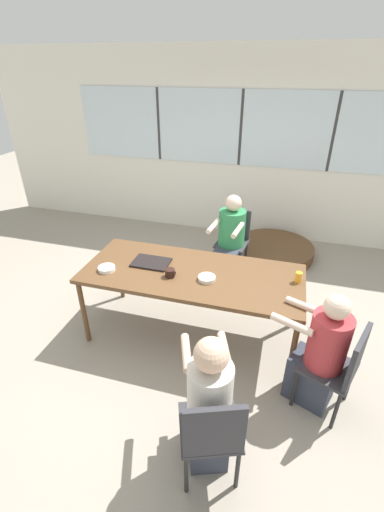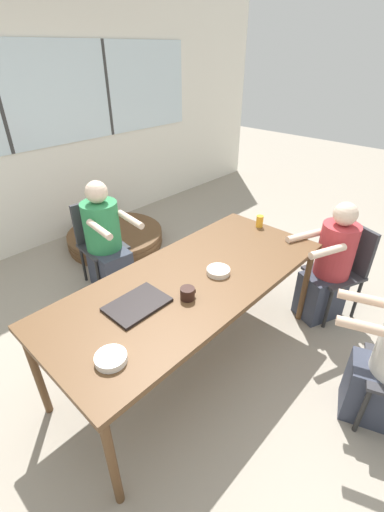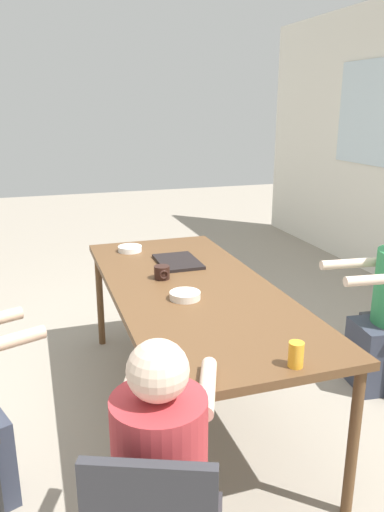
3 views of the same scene
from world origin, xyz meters
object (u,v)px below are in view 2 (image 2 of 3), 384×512
coffee_mug (188,293)px  folded_table_stack (116,238)px  chair_for_man_blue_shirt (98,236)px  bowl_white_shallow (218,271)px  chair_for_woman_green_shirt (344,263)px  juice_glass (260,221)px  person_man_blue_shirt (106,243)px  bowl_cereal (111,358)px  person_woman_green_shirt (329,269)px

coffee_mug → folded_table_stack: (0.89, 2.10, -0.73)m
chair_for_man_blue_shirt → bowl_white_shallow: bearing=96.6°
chair_for_man_blue_shirt → coffee_mug: (-0.35, -1.59, 0.31)m
chair_for_woman_green_shirt → coffee_mug: 1.63m
chair_for_man_blue_shirt → juice_glass: 1.62m
chair_for_woman_green_shirt → person_man_blue_shirt: (-1.21, 1.86, -0.01)m
chair_for_man_blue_shirt → bowl_cereal: bearing=66.1°
chair_for_man_blue_shirt → bowl_white_shallow: chair_for_man_blue_shirt is taller
folded_table_stack → chair_for_man_blue_shirt: bearing=-136.7°
chair_for_woman_green_shirt → person_woman_green_shirt: size_ratio=0.78×
bowl_white_shallow → bowl_cereal: same height
folded_table_stack → juice_glass: bearing=-81.5°
coffee_mug → bowl_white_shallow: bearing=5.7°
chair_for_woman_green_shirt → bowl_white_shallow: 1.31m
person_woman_green_shirt → bowl_white_shallow: size_ratio=6.69×
juice_glass → chair_for_woman_green_shirt: bearing=-60.6°
bowl_white_shallow → folded_table_stack: size_ratio=0.14×
juice_glass → coffee_mug: bearing=-168.6°
person_woman_green_shirt → bowl_cereal: 2.07m
folded_table_stack → bowl_white_shallow: bearing=-104.7°
person_woman_green_shirt → folded_table_stack: 2.55m
person_man_blue_shirt → juice_glass: person_man_blue_shirt is taller
chair_for_woman_green_shirt → coffee_mug: bearing=96.7°
person_man_blue_shirt → bowl_white_shallow: person_man_blue_shirt is taller
bowl_white_shallow → chair_for_woman_green_shirt: bearing=-21.4°
chair_for_man_blue_shirt → person_man_blue_shirt: bearing=90.0°
coffee_mug → folded_table_stack: bearing=67.1°
juice_glass → bowl_cereal: 1.83m
chair_for_man_blue_shirt → bowl_white_shallow: 1.59m
person_man_blue_shirt → juice_glass: (0.84, -1.19, 0.33)m
person_man_blue_shirt → person_woman_green_shirt: bearing=127.2°
person_man_blue_shirt → juice_glass: 1.49m
person_woman_green_shirt → folded_table_stack: person_woman_green_shirt is taller
chair_for_man_blue_shirt → folded_table_stack: (0.54, 0.51, -0.42)m
coffee_mug → bowl_cereal: bearing=-173.9°
juice_glass → person_man_blue_shirt: bearing=125.1°
chair_for_man_blue_shirt → person_woman_green_shirt: (1.04, -1.96, -0.01)m
person_woman_green_shirt → folded_table_stack: (-0.50, 2.47, -0.41)m
chair_for_woman_green_shirt → chair_for_man_blue_shirt: same height
chair_for_man_blue_shirt → folded_table_stack: bearing=-130.0°
chair_for_woman_green_shirt → bowl_white_shallow: bearing=91.0°
bowl_cereal → folded_table_stack: size_ratio=0.14×
chair_for_woman_green_shirt → bowl_cereal: chair_for_woman_green_shirt is taller
chair_for_woman_green_shirt → person_man_blue_shirt: 2.22m
chair_for_woman_green_shirt → person_man_blue_shirt: size_ratio=0.77×
person_woman_green_shirt → bowl_cereal: (-2.02, 0.30, 0.30)m
bowl_white_shallow → bowl_cereal: bearing=-174.1°
coffee_mug → bowl_cereal: coffee_mug is taller
chair_for_man_blue_shirt → bowl_white_shallow: size_ratio=5.20×
chair_for_woman_green_shirt → juice_glass: 0.83m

